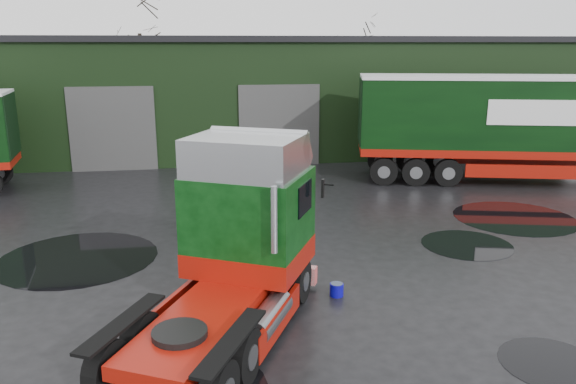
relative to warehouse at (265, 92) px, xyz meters
The scene contains 11 objects.
ground 20.35m from the warehouse, 95.71° to the right, with size 100.00×100.00×0.00m, color black.
warehouse is the anchor object (origin of this frame).
hero_tractor 23.32m from the warehouse, 99.02° to the right, with size 2.77×6.53×4.05m, color #0A350E, non-canonical shape.
lorry_right 14.76m from the warehouse, 48.29° to the right, with size 3.07×17.71×4.66m, color silver, non-canonical shape.
wash_bucket 21.52m from the warehouse, 92.00° to the right, with size 0.33×0.33×0.31m, color #0B0798.
tree_back_a 12.90m from the warehouse, 128.66° to the left, with size 4.40×4.40×9.50m, color black, non-canonical shape.
tree_back_b 12.82m from the warehouse, 51.34° to the left, with size 4.40×4.40×7.50m, color black, non-canonical shape.
puddle_1 19.13m from the warehouse, 77.66° to the right, with size 2.74×2.74×0.01m, color black.
puddle_2 19.52m from the warehouse, 112.83° to the right, with size 4.47×4.47×0.01m, color black.
puddle_3 25.19m from the warehouse, 83.95° to the right, with size 1.98×1.98×0.01m, color black.
puddle_4 17.83m from the warehouse, 66.69° to the right, with size 4.19×4.19×0.01m, color black.
Camera 1 is at (-1.84, -13.51, 5.94)m, focal length 35.00 mm.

